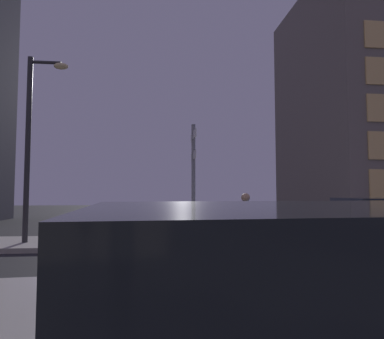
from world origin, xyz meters
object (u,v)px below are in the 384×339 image
at_px(signpost, 193,173).
at_px(cyclist, 248,228).
at_px(car_far_trailing, 376,226).
at_px(street_lamp, 33,132).

xyz_separation_m(signpost, cyclist, (1.14, -2.06, -1.49)).
distance_m(car_far_trailing, cyclist, 3.23).
bearing_deg(car_far_trailing, signpost, 151.61).
bearing_deg(signpost, street_lamp, 176.08).
relative_size(signpost, car_far_trailing, 0.85).
distance_m(street_lamp, car_far_trailing, 9.99).
bearing_deg(signpost, car_far_trailing, -28.39).
distance_m(signpost, cyclist, 2.78).
bearing_deg(signpost, cyclist, -61.08).
height_order(street_lamp, cyclist, street_lamp).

